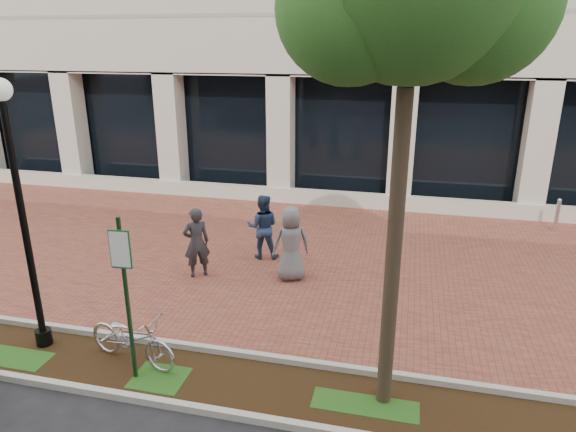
% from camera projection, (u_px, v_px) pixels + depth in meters
% --- Properties ---
extents(ground, '(120.00, 120.00, 0.00)m').
position_uv_depth(ground, '(310.00, 258.00, 13.02)').
color(ground, black).
rests_on(ground, ground).
extents(brick_plaza, '(40.00, 9.00, 0.01)m').
position_uv_depth(brick_plaza, '(310.00, 258.00, 13.02)').
color(brick_plaza, brown).
rests_on(brick_plaza, ground).
extents(planting_strip, '(40.00, 1.50, 0.01)m').
position_uv_depth(planting_strip, '(247.00, 386.00, 8.19)').
color(planting_strip, black).
rests_on(planting_strip, ground).
extents(curb_plaza_side, '(40.00, 0.12, 0.12)m').
position_uv_depth(curb_plaza_side, '(260.00, 356.00, 8.86)').
color(curb_plaza_side, '#AAA9A0').
rests_on(curb_plaza_side, ground).
extents(curb_street_side, '(40.00, 0.12, 0.12)m').
position_uv_depth(curb_street_side, '(231.00, 414.00, 7.48)').
color(curb_street_side, '#AAA9A0').
rests_on(curb_street_side, ground).
extents(parking_sign, '(0.34, 0.07, 2.78)m').
position_uv_depth(parking_sign, '(125.00, 282.00, 7.83)').
color(parking_sign, '#14381A').
rests_on(parking_sign, ground).
extents(lamppost, '(0.36, 0.36, 4.70)m').
position_uv_depth(lamppost, '(21.00, 206.00, 8.47)').
color(lamppost, black).
rests_on(lamppost, ground).
extents(locked_bicycle, '(1.90, 1.03, 0.95)m').
position_uv_depth(locked_bicycle, '(132.00, 338.00, 8.66)').
color(locked_bicycle, '#B6B5BA').
rests_on(locked_bicycle, ground).
extents(pedestrian_left, '(0.73, 0.68, 1.67)m').
position_uv_depth(pedestrian_left, '(197.00, 243.00, 11.78)').
color(pedestrian_left, '#28272C').
rests_on(pedestrian_left, ground).
extents(pedestrian_mid, '(0.90, 0.76, 1.65)m').
position_uv_depth(pedestrian_mid, '(263.00, 227.00, 12.82)').
color(pedestrian_mid, navy).
rests_on(pedestrian_mid, ground).
extents(pedestrian_right, '(1.00, 0.85, 1.74)m').
position_uv_depth(pedestrian_right, '(291.00, 244.00, 11.62)').
color(pedestrian_right, slate).
rests_on(pedestrian_right, ground).
extents(bollard, '(0.12, 0.12, 1.01)m').
position_uv_depth(bollard, '(557.00, 215.00, 14.66)').
color(bollard, silver).
rests_on(bollard, ground).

